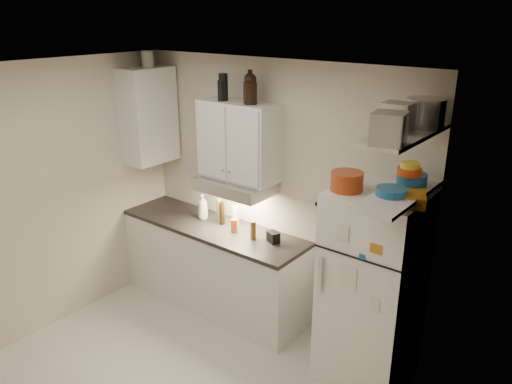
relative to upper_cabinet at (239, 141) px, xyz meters
The scene contains 35 objects.
ceiling 1.58m from the upper_cabinet, 77.33° to the right, with size 3.20×3.00×0.02m, color white.
back_wall 0.63m from the upper_cabinet, 30.26° to the left, with size 3.20×0.02×2.60m, color beige.
left_wall 1.94m from the upper_cabinet, 134.46° to the right, with size 0.02×3.00×2.60m, color beige.
right_wall 2.39m from the upper_cabinet, 34.95° to the right, with size 0.02×3.00×2.60m, color beige.
base_cabinet 1.41m from the upper_cabinet, 151.63° to the right, with size 2.10×0.60×0.88m, color silver.
countertop 0.97m from the upper_cabinet, 151.63° to the right, with size 2.10×0.62×0.04m, color black.
upper_cabinet is the anchor object (origin of this frame).
side_cabinet 1.15m from the upper_cabinet, behind, with size 0.33×0.55×1.00m, color silver.
range_hood 0.44m from the upper_cabinet, 90.00° to the right, with size 0.76×0.46×0.12m, color silver.
fridge 1.84m from the upper_cabinet, ahead, with size 0.70×0.68×1.70m, color white.
shelf_hi 1.82m from the upper_cabinet, 10.05° to the right, with size 0.30×0.95×0.03m, color silver.
shelf_lo 1.78m from the upper_cabinet, 10.05° to the right, with size 0.30×0.95×0.03m, color silver.
knife_strip 1.13m from the upper_cabinet, ahead, with size 0.42×0.02×0.03m, color black.
dutch_oven 1.36m from the upper_cabinet, 12.80° to the right, with size 0.25×0.25×0.15m, color #A13912.
book_stack 1.85m from the upper_cabinet, ahead, with size 0.20×0.25×0.09m, color #BF7117.
spice_jar 1.67m from the upper_cabinet, 10.81° to the right, with size 0.06×0.06×0.10m, color silver.
stock_pot 1.84m from the upper_cabinet, ahead, with size 0.28×0.28×0.20m, color silver.
tin_a 1.78m from the upper_cabinet, 10.89° to the right, with size 0.20×0.18×0.20m, color #AAAAAD.
tin_b 1.98m from the upper_cabinet, 21.28° to the right, with size 0.20×0.20×0.20m, color #AAAAAD.
bowl_teal 1.75m from the upper_cabinet, ahead, with size 0.22×0.22×0.09m, color #1A598F.
bowl_orange 1.75m from the upper_cabinet, ahead, with size 0.18×0.18×0.05m, color #C03912.
bowl_yellow 1.75m from the upper_cabinet, ahead, with size 0.14×0.14×0.04m, color yellow.
plates 1.76m from the upper_cabinet, 12.80° to the right, with size 0.22×0.22×0.05m, color #1A598F.
growler_a 0.53m from the upper_cabinet, ahead, with size 0.12×0.12×0.28m, color black, non-canonical shape.
growler_b 0.55m from the upper_cabinet, 13.74° to the right, with size 0.12×0.12×0.29m, color black, non-canonical shape.
thermos_a 0.50m from the upper_cabinet, 152.96° to the right, with size 0.07×0.07×0.19m, color black.
thermos_b 0.52m from the upper_cabinet, 162.48° to the right, with size 0.09×0.09×0.25m, color black.
side_jar 1.35m from the upper_cabinet, behind, with size 0.12×0.12×0.17m, color silver.
soap_bottle 0.88m from the upper_cabinet, behind, with size 0.12×0.12×0.31m, color silver.
pepper_mill 0.87m from the upper_cabinet, 25.66° to the right, with size 0.06×0.06×0.18m, color brown.
oil_bottle 0.82m from the upper_cabinet, behind, with size 0.05×0.05×0.26m, color #4E6A1A.
vinegar_bottle 0.81m from the upper_cabinet, 165.21° to the right, with size 0.05×0.05×0.25m, color black.
clear_bottle 0.80m from the upper_cabinet, 169.88° to the left, with size 0.07×0.07×0.21m, color silver.
red_jar 0.85m from the upper_cabinet, 77.18° to the right, with size 0.07×0.07×0.14m, color #A13912.
caddy 0.98m from the upper_cabinet, ahead, with size 0.12×0.09×0.10m, color black.
Camera 1 is at (2.69, -2.23, 2.99)m, focal length 35.00 mm.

